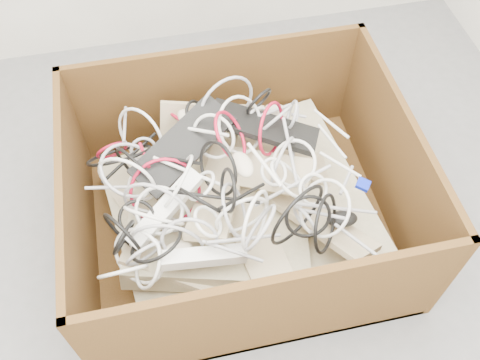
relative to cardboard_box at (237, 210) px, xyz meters
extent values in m
plane|color=#5A5B5D|center=(-0.06, -0.28, -0.14)|extent=(3.00, 3.00, 0.00)
cube|color=#3A260E|center=(0.02, 0.00, -0.12)|extent=(1.18, 0.98, 0.03)
cube|color=#3A260E|center=(0.02, 0.48, 0.13)|extent=(1.18, 0.02, 0.53)
cube|color=#3A260E|center=(0.02, -0.48, 0.13)|extent=(1.18, 0.03, 0.53)
cube|color=#3A260E|center=(0.59, 0.00, 0.13)|extent=(0.02, 0.93, 0.53)
cube|color=#3A260E|center=(-0.56, 0.00, 0.13)|extent=(0.02, 0.93, 0.53)
cube|color=#C2B590|center=(0.02, 0.02, -0.05)|extent=(1.04, 0.90, 0.19)
cube|color=#C2B590|center=(-0.08, -0.05, 0.03)|extent=(0.74, 0.67, 0.20)
cube|color=tan|center=(-0.24, 0.16, 0.03)|extent=(0.42, 0.28, 0.13)
cube|color=tan|center=(0.23, 0.16, 0.06)|extent=(0.41, 0.29, 0.15)
cube|color=tan|center=(0.02, -0.15, 0.09)|extent=(0.20, 0.42, 0.03)
cube|color=tan|center=(-0.24, -0.22, 0.07)|extent=(0.40, 0.29, 0.16)
cube|color=tan|center=(0.27, -0.18, 0.10)|extent=(0.33, 0.40, 0.15)
cube|color=tan|center=(-0.03, 0.32, 0.16)|extent=(0.42, 0.13, 0.19)
cube|color=tan|center=(-0.09, -0.06, 0.16)|extent=(0.27, 0.40, 0.18)
cube|color=tan|center=(0.09, 0.05, 0.16)|extent=(0.40, 0.33, 0.16)
cube|color=black|center=(0.13, 0.17, 0.26)|extent=(0.42, 0.31, 0.10)
cube|color=black|center=(-0.16, 0.12, 0.29)|extent=(0.40, 0.34, 0.13)
ellipsoid|color=beige|center=(-0.22, 0.06, 0.20)|extent=(0.11, 0.07, 0.04)
ellipsoid|color=beige|center=(0.21, 0.26, 0.23)|extent=(0.13, 0.12, 0.04)
ellipsoid|color=beige|center=(-0.25, -0.23, 0.19)|extent=(0.12, 0.09, 0.04)
ellipsoid|color=beige|center=(0.01, -0.04, 0.33)|extent=(0.08, 0.12, 0.04)
ellipsoid|color=beige|center=(-0.12, 0.25, 0.27)|extent=(0.11, 0.13, 0.04)
ellipsoid|color=black|center=(0.33, -0.20, 0.15)|extent=(0.11, 0.08, 0.04)
cube|color=white|center=(-0.26, -0.09, 0.23)|extent=(0.29, 0.24, 0.13)
cube|color=white|center=(-0.16, -0.27, 0.19)|extent=(0.28, 0.06, 0.09)
cube|color=#0D21C6|center=(0.43, -0.11, 0.20)|extent=(0.06, 0.06, 0.03)
torus|color=silver|center=(0.05, 0.16, 0.29)|extent=(0.25, 0.20, 0.23)
torus|color=silver|center=(-0.31, 0.27, 0.20)|extent=(0.23, 0.24, 0.31)
torus|color=silver|center=(-0.13, -0.05, 0.27)|extent=(0.14, 0.17, 0.12)
torus|color=#9A9A9F|center=(-0.30, 0.21, 0.19)|extent=(0.13, 0.09, 0.11)
torus|color=#9A9A9F|center=(0.02, -0.27, 0.31)|extent=(0.15, 0.20, 0.19)
torus|color=black|center=(-0.34, 0.09, 0.22)|extent=(0.15, 0.25, 0.28)
torus|color=silver|center=(0.12, 0.23, 0.22)|extent=(0.16, 0.08, 0.17)
torus|color=black|center=(-0.10, 0.28, 0.26)|extent=(0.09, 0.12, 0.13)
torus|color=black|center=(-0.39, 0.18, 0.22)|extent=(0.33, 0.25, 0.23)
torus|color=silver|center=(-0.06, 0.12, 0.31)|extent=(0.15, 0.18, 0.19)
torus|color=black|center=(-0.07, -0.04, 0.33)|extent=(0.14, 0.23, 0.22)
torus|color=black|center=(-0.40, -0.17, 0.24)|extent=(0.10, 0.16, 0.17)
torus|color=#A90C27|center=(0.15, 0.13, 0.28)|extent=(0.17, 0.23, 0.28)
torus|color=black|center=(-0.41, -0.15, 0.23)|extent=(0.15, 0.20, 0.24)
torus|color=black|center=(0.15, -0.23, 0.27)|extent=(0.24, 0.16, 0.28)
torus|color=#9A9A9F|center=(-0.27, -0.20, 0.18)|extent=(0.34, 0.10, 0.35)
torus|color=#A90C27|center=(0.00, 0.09, 0.33)|extent=(0.14, 0.25, 0.22)
torus|color=silver|center=(0.20, -0.02, 0.26)|extent=(0.19, 0.20, 0.14)
torus|color=silver|center=(0.25, -0.20, 0.23)|extent=(0.20, 0.25, 0.17)
torus|color=black|center=(-0.14, -0.11, 0.26)|extent=(0.18, 0.23, 0.23)
torus|color=silver|center=(0.12, -0.05, 0.28)|extent=(0.11, 0.11, 0.09)
torus|color=black|center=(-0.06, -0.14, 0.35)|extent=(0.06, 0.20, 0.20)
torus|color=#9A9A9F|center=(0.02, 0.28, 0.29)|extent=(0.29, 0.11, 0.30)
torus|color=silver|center=(-0.20, -0.02, 0.28)|extent=(0.13, 0.26, 0.25)
torus|color=black|center=(-0.30, -0.21, 0.23)|extent=(0.25, 0.24, 0.12)
torus|color=silver|center=(-0.30, -0.11, 0.23)|extent=(0.23, 0.19, 0.25)
torus|color=silver|center=(-0.37, -0.22, 0.18)|extent=(0.23, 0.19, 0.21)
torus|color=silver|center=(0.01, -0.24, 0.30)|extent=(0.18, 0.22, 0.27)
torus|color=#A90C27|center=(-0.42, 0.24, 0.18)|extent=(0.17, 0.08, 0.16)
torus|color=#A90C27|center=(-0.14, 0.29, 0.21)|extent=(0.11, 0.17, 0.17)
torus|color=#9A9A9F|center=(-0.20, -0.22, 0.23)|extent=(0.24, 0.10, 0.23)
torus|color=silver|center=(0.16, -0.09, 0.27)|extent=(0.18, 0.23, 0.17)
torus|color=silver|center=(-0.34, -0.25, 0.19)|extent=(0.15, 0.24, 0.20)
torus|color=#9A9A9F|center=(0.25, 0.19, 0.27)|extent=(0.06, 0.16, 0.15)
torus|color=#9A9A9F|center=(-0.04, -0.16, 0.26)|extent=(0.11, 0.21, 0.21)
torus|color=silver|center=(-0.42, -0.28, 0.22)|extent=(0.21, 0.11, 0.19)
torus|color=black|center=(0.18, -0.24, 0.27)|extent=(0.17, 0.11, 0.14)
torus|color=silver|center=(0.24, -0.13, 0.25)|extent=(0.15, 0.11, 0.12)
torus|color=#9A9A9F|center=(-0.35, -0.22, 0.20)|extent=(0.17, 0.10, 0.18)
torus|color=#9A9A9F|center=(-0.29, -0.08, 0.23)|extent=(0.30, 0.18, 0.35)
torus|color=black|center=(0.24, -0.26, 0.25)|extent=(0.18, 0.18, 0.23)
torus|color=#9A9A9F|center=(0.16, 0.00, 0.25)|extent=(0.18, 0.21, 0.27)
torus|color=silver|center=(-0.37, 0.04, 0.25)|extent=(0.25, 0.16, 0.28)
torus|color=#9A9A9F|center=(-0.35, 0.08, 0.26)|extent=(0.28, 0.30, 0.14)
torus|color=silver|center=(-0.33, 0.02, 0.23)|extent=(0.10, 0.11, 0.10)
torus|color=black|center=(0.13, 0.24, 0.31)|extent=(0.14, 0.12, 0.16)
torus|color=#9A9A9F|center=(0.18, -0.22, 0.21)|extent=(0.08, 0.15, 0.16)
torus|color=silver|center=(-0.28, -0.10, 0.25)|extent=(0.22, 0.19, 0.13)
torus|color=silver|center=(-0.02, -0.18, 0.26)|extent=(0.26, 0.06, 0.27)
torus|color=silver|center=(-0.13, -0.19, 0.27)|extent=(0.13, 0.16, 0.12)
torus|color=#9A9A9F|center=(0.18, 0.20, 0.25)|extent=(0.21, 0.13, 0.22)
torus|color=black|center=(-0.35, -0.11, 0.24)|extent=(0.16, 0.14, 0.09)
torus|color=#A90C27|center=(-0.25, -0.01, 0.21)|extent=(0.32, 0.20, 0.26)
cylinder|color=black|center=(-0.23, 0.05, 0.24)|extent=(0.15, 0.24, 0.02)
cylinder|color=#A90C27|center=(-0.30, 0.12, 0.27)|extent=(0.04, 0.13, 0.03)
cylinder|color=#9A9A9F|center=(0.25, -0.22, 0.23)|extent=(0.15, 0.10, 0.04)
cylinder|color=#9A9A9F|center=(0.19, 0.02, 0.28)|extent=(0.02, 0.24, 0.09)
cylinder|color=#9A9A9F|center=(-0.36, 0.31, 0.23)|extent=(0.03, 0.22, 0.06)
cylinder|color=#9A9A9F|center=(0.23, 0.24, 0.23)|extent=(0.17, 0.06, 0.04)
cylinder|color=black|center=(-0.19, 0.06, 0.29)|extent=(0.16, 0.12, 0.06)
cylinder|color=#9A9A9F|center=(0.33, -0.34, 0.22)|extent=(0.11, 0.18, 0.04)
cylinder|color=silver|center=(-0.16, 0.00, 0.28)|extent=(0.23, 0.17, 0.03)
cylinder|color=black|center=(-0.10, -0.11, 0.29)|extent=(0.29, 0.10, 0.04)
cylinder|color=#9A9A9F|center=(0.29, -0.21, 0.24)|extent=(0.28, 0.06, 0.10)
cylinder|color=silver|center=(0.37, -0.02, 0.21)|extent=(0.13, 0.13, 0.04)
cylinder|color=black|center=(-0.08, 0.16, 0.26)|extent=(0.26, 0.04, 0.09)
cylinder|color=#9A9A9F|center=(-0.07, -0.29, 0.24)|extent=(0.18, 0.10, 0.06)
cylinder|color=#9A9A9F|center=(0.17, -0.10, 0.26)|extent=(0.28, 0.09, 0.06)
cylinder|color=black|center=(-0.36, 0.18, 0.19)|extent=(0.22, 0.16, 0.06)
cylinder|color=silver|center=(0.08, -0.06, 0.34)|extent=(0.08, 0.18, 0.03)
cylinder|color=black|center=(-0.01, -0.14, 0.31)|extent=(0.18, 0.11, 0.07)
cylinder|color=#9A9A9F|center=(-0.03, -0.25, 0.23)|extent=(0.25, 0.04, 0.10)
cylinder|color=#9A9A9F|center=(0.25, 0.14, 0.23)|extent=(0.11, 0.26, 0.02)
cylinder|color=#9A9A9F|center=(-0.44, 0.04, 0.23)|extent=(0.15, 0.04, 0.02)
cylinder|color=#9A9A9F|center=(0.19, 0.23, 0.26)|extent=(0.16, 0.05, 0.01)
cylinder|color=silver|center=(0.39, 0.16, 0.22)|extent=(0.09, 0.17, 0.03)
cylinder|color=silver|center=(0.38, 0.10, 0.20)|extent=(0.07, 0.18, 0.02)
cylinder|color=silver|center=(-0.09, 0.13, 0.33)|extent=(0.16, 0.14, 0.08)
camera|label=1|loc=(-0.22, -1.07, 1.72)|focal=40.07mm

